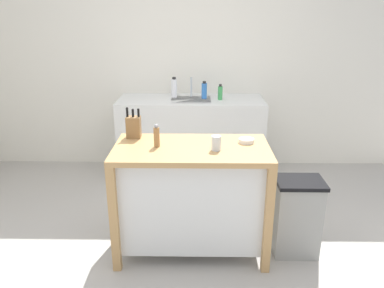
% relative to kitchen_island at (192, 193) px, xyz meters
% --- Properties ---
extents(ground_plane, '(6.21, 6.21, 0.00)m').
position_rel_kitchen_island_xyz_m(ground_plane, '(-0.04, -0.15, -0.49)').
color(ground_plane, '#ADA8A0').
rests_on(ground_plane, ground).
extents(wall_back, '(5.21, 0.10, 2.60)m').
position_rel_kitchen_island_xyz_m(wall_back, '(-0.04, 1.86, 0.81)').
color(wall_back, silver).
rests_on(wall_back, ground).
extents(kitchen_island, '(1.16, 0.62, 0.88)m').
position_rel_kitchen_island_xyz_m(kitchen_island, '(0.00, 0.00, 0.00)').
color(kitchen_island, tan).
rests_on(kitchen_island, ground).
extents(knife_block, '(0.11, 0.09, 0.24)m').
position_rel_kitchen_island_xyz_m(knife_block, '(-0.46, 0.21, 0.48)').
color(knife_block, olive).
rests_on(knife_block, kitchen_island).
extents(bowl_ceramic_small, '(0.12, 0.12, 0.03)m').
position_rel_kitchen_island_xyz_m(bowl_ceramic_small, '(0.42, 0.10, 0.40)').
color(bowl_ceramic_small, silver).
rests_on(bowl_ceramic_small, kitchen_island).
extents(drinking_cup, '(0.07, 0.07, 0.11)m').
position_rel_kitchen_island_xyz_m(drinking_cup, '(0.18, -0.06, 0.44)').
color(drinking_cup, silver).
rests_on(drinking_cup, kitchen_island).
extents(pepper_grinder, '(0.04, 0.04, 0.17)m').
position_rel_kitchen_island_xyz_m(pepper_grinder, '(-0.26, 0.00, 0.47)').
color(pepper_grinder, '#9E7042').
rests_on(pepper_grinder, kitchen_island).
extents(trash_bin, '(0.36, 0.28, 0.63)m').
position_rel_kitchen_island_xyz_m(trash_bin, '(0.82, -0.04, -0.18)').
color(trash_bin, gray).
rests_on(trash_bin, ground).
extents(sink_counter, '(1.63, 0.60, 0.89)m').
position_rel_kitchen_island_xyz_m(sink_counter, '(-0.03, 1.51, -0.05)').
color(sink_counter, silver).
rests_on(sink_counter, ground).
extents(sink_faucet, '(0.02, 0.02, 0.22)m').
position_rel_kitchen_island_xyz_m(sink_faucet, '(-0.03, 1.65, 0.51)').
color(sink_faucet, '#B7BCC1').
rests_on(sink_faucet, sink_counter).
extents(bottle_hand_soap, '(0.06, 0.06, 0.19)m').
position_rel_kitchen_island_xyz_m(bottle_hand_soap, '(0.12, 1.55, 0.49)').
color(bottle_hand_soap, blue).
rests_on(bottle_hand_soap, sink_counter).
extents(bottle_spray_cleaner, '(0.07, 0.07, 0.23)m').
position_rel_kitchen_island_xyz_m(bottle_spray_cleaner, '(-0.23, 1.61, 0.51)').
color(bottle_spray_cleaner, white).
rests_on(bottle_spray_cleaner, sink_counter).
extents(bottle_dish_soap, '(0.05, 0.05, 0.17)m').
position_rel_kitchen_island_xyz_m(bottle_dish_soap, '(0.29, 1.49, 0.48)').
color(bottle_dish_soap, green).
rests_on(bottle_dish_soap, sink_counter).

